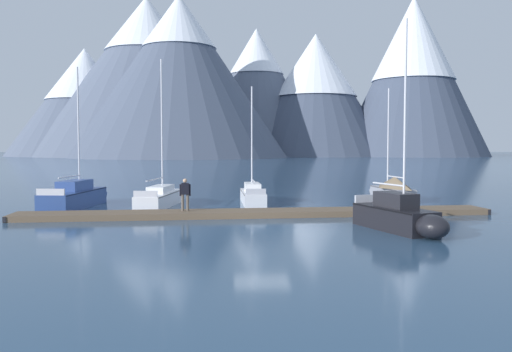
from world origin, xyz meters
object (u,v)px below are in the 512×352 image
object	(u,v)px
sailboat_nearest_berth	(78,196)
sailboat_far_berth	(391,189)
sailboat_mid_dock_port	(252,194)
person_on_dock	(185,193)
sailboat_second_berth	(162,197)
sailboat_mid_dock_starboard	(400,216)

from	to	relation	value
sailboat_nearest_berth	sailboat_far_berth	bearing A→B (deg)	7.67
sailboat_mid_dock_port	person_on_dock	bearing A→B (deg)	-118.65
sailboat_nearest_berth	sailboat_far_berth	distance (m)	20.40
sailboat_nearest_berth	person_on_dock	size ratio (longest dim) A/B	5.03
sailboat_second_berth	person_on_dock	world-z (taller)	sailboat_second_berth
sailboat_far_berth	sailboat_second_berth	bearing A→B (deg)	-170.90
sailboat_second_berth	sailboat_mid_dock_port	bearing A→B (deg)	15.30
sailboat_nearest_berth	sailboat_mid_dock_port	world-z (taller)	sailboat_nearest_berth
sailboat_far_berth	person_on_dock	distance (m)	15.34
sailboat_mid_dock_starboard	sailboat_far_berth	xyz separation A→B (m)	(3.55, 13.02, 0.13)
person_on_dock	sailboat_nearest_berth	bearing A→B (deg)	144.35
sailboat_second_berth	sailboat_mid_dock_port	xyz separation A→B (m)	(5.65, 1.55, -0.02)
sailboat_second_berth	person_on_dock	xyz separation A→B (m)	(1.91, -5.30, 0.71)
sailboat_second_berth	sailboat_mid_dock_port	distance (m)	5.86
sailboat_nearest_berth	sailboat_far_berth	xyz separation A→B (m)	(20.22, 2.72, 0.14)
sailboat_mid_dock_port	sailboat_mid_dock_starboard	xyz separation A→B (m)	(5.94, -12.14, 0.14)
person_on_dock	sailboat_mid_dock_port	bearing A→B (deg)	61.35
person_on_dock	sailboat_mid_dock_starboard	bearing A→B (deg)	-28.65
sailboat_far_berth	sailboat_nearest_berth	bearing A→B (deg)	-172.33
sailboat_nearest_berth	sailboat_mid_dock_starboard	world-z (taller)	sailboat_mid_dock_starboard
sailboat_nearest_berth	sailboat_mid_dock_port	size ratio (longest dim) A/B	1.13
sailboat_second_berth	sailboat_nearest_berth	bearing A→B (deg)	-176.66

